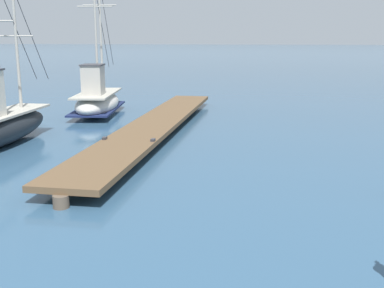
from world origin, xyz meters
name	(u,v)px	position (x,y,z in m)	size (l,w,h in m)	color
floating_dock	(155,124)	(-4.36, 17.17, 0.36)	(2.23, 17.06, 0.53)	brown
fishing_boat_0	(97,100)	(-8.06, 21.21, 0.71)	(2.44, 7.02, 6.93)	silver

